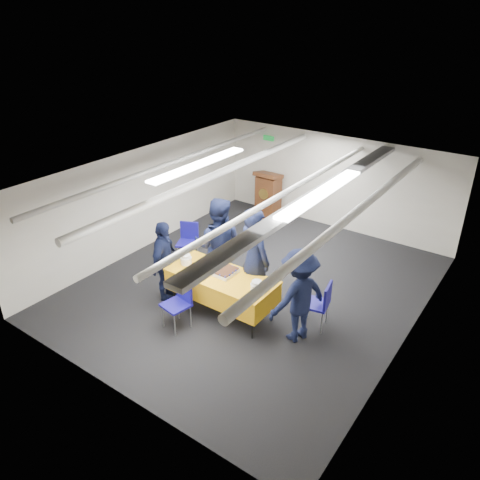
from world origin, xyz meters
name	(u,v)px	position (x,y,z in m)	size (l,w,h in m)	color
ground	(254,286)	(0.00, 0.00, 0.00)	(7.00, 7.00, 0.00)	black
room_shell	(271,196)	(0.09, 0.41, 1.81)	(6.00, 7.00, 2.30)	silver
serving_table	(222,285)	(0.02, -1.05, 0.56)	(1.99, 0.87, 0.77)	black
sheet_cake	(221,270)	(-0.05, -0.97, 0.81)	(0.53, 0.41, 0.09)	white
plate_stack_left	(186,260)	(-0.76, -1.10, 0.85)	(0.21, 0.21, 0.18)	white
plate_stack_right	(257,286)	(0.79, -1.10, 0.85)	(0.21, 0.21, 0.18)	white
podium	(268,195)	(-1.60, 3.05, 0.61)	(0.62, 0.53, 1.25)	brown
chair_near	(180,299)	(-0.33, -1.78, 0.53)	(0.49, 0.49, 0.87)	gray
chair_right	(321,301)	(1.66, -0.44, 0.53)	(0.49, 0.49, 0.87)	gray
chair_left	(188,238)	(-1.74, 0.06, 0.53)	(0.56, 0.56, 0.87)	gray
sailor_a	(254,259)	(0.37, -0.55, 0.98)	(0.72, 0.47, 1.97)	black
sailor_b	(218,246)	(-0.48, -0.49, 0.96)	(0.93, 0.73, 1.92)	black
sailor_c	(164,261)	(-1.12, -1.30, 0.79)	(0.92, 0.38, 1.57)	black
sailor_d	(299,296)	(1.47, -0.91, 0.82)	(1.06, 0.61, 1.65)	black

